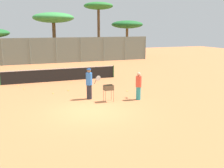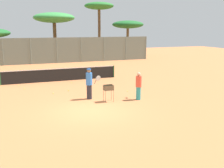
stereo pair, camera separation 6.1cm
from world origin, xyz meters
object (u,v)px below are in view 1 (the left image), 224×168
(ball_cart, at_px, (108,89))
(player_white_outfit, at_px, (89,83))
(player_red_cap, at_px, (139,86))
(tennis_net, at_px, (61,74))

(ball_cart, bearing_deg, player_white_outfit, 132.63)
(player_white_outfit, height_order, player_red_cap, player_white_outfit)
(tennis_net, xyz_separation_m, ball_cart, (1.52, -7.27, 0.22))
(player_red_cap, xyz_separation_m, ball_cart, (-1.88, 0.24, -0.10))
(tennis_net, bearing_deg, player_white_outfit, -84.26)
(tennis_net, distance_m, player_red_cap, 8.25)
(player_white_outfit, height_order, ball_cart, player_white_outfit)
(player_white_outfit, distance_m, ball_cart, 1.33)
(player_red_cap, distance_m, ball_cart, 1.90)
(tennis_net, xyz_separation_m, player_red_cap, (3.41, -7.51, 0.32))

